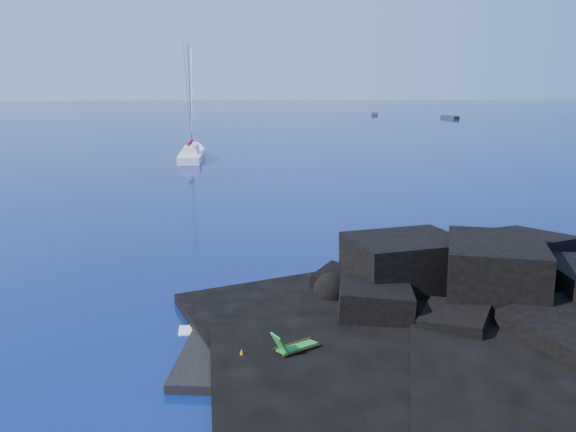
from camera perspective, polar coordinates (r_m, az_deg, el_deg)
name	(u,v)px	position (r m, az deg, el deg)	size (l,w,h in m)	color
ground	(175,364)	(21.89, -11.43, -14.52)	(400.00, 400.00, 0.00)	#031137
headland	(489,323)	(26.10, 19.71, -10.17)	(24.00, 24.00, 3.60)	black
beach	(295,355)	(22.09, 0.74, -13.94)	(8.50, 6.00, 0.70)	black
surf_foam	(301,307)	(26.15, 1.31, -9.23)	(10.00, 8.00, 0.06)	white
sailboat	(192,159)	(70.72, -9.73, 5.68)	(2.75, 13.11, 13.74)	white
deck_chair	(297,341)	(21.02, 0.94, -12.59)	(1.72, 0.75, 1.18)	#1C7E25
towel	(257,349)	(21.73, -3.20, -13.34)	(2.13, 1.01, 0.06)	white
sunbather	(257,346)	(21.67, -3.20, -13.02)	(1.63, 0.40, 0.22)	#E5A378
marker_cone	(242,355)	(20.89, -4.72, -13.91)	(0.32, 0.32, 0.49)	orange
distant_boat_a	(375,115)	(144.70, 8.79, 10.10)	(1.37, 4.40, 0.59)	#2A2A30
distant_boat_b	(450,118)	(137.70, 16.12, 9.50)	(1.60, 5.13, 0.68)	#232327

